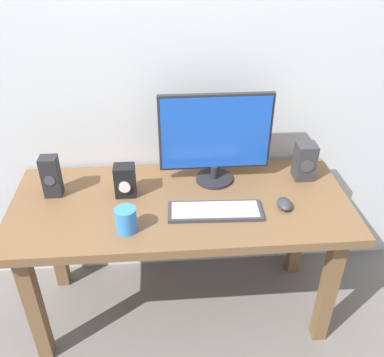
{
  "coord_description": "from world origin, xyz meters",
  "views": [
    {
      "loc": [
        -0.07,
        -1.59,
        1.87
      ],
      "look_at": [
        0.05,
        0.0,
        0.84
      ],
      "focal_mm": 39.67,
      "sensor_mm": 36.0,
      "label": 1
    }
  ],
  "objects_px": {
    "mouse": "(284,204)",
    "audio_controller": "(125,181)",
    "speaker_left": "(51,176)",
    "desk": "(181,217)",
    "monitor": "(215,137)",
    "keyboard_primary": "(215,211)",
    "speaker_right": "(305,161)",
    "coffee_mug": "(126,220)"
  },
  "relations": [
    {
      "from": "mouse",
      "to": "audio_controller",
      "type": "height_order",
      "value": "audio_controller"
    },
    {
      "from": "speaker_left",
      "to": "desk",
      "type": "bearing_deg",
      "value": -9.63
    },
    {
      "from": "monitor",
      "to": "speaker_left",
      "type": "distance_m",
      "value": 0.78
    },
    {
      "from": "keyboard_primary",
      "to": "speaker_right",
      "type": "xyz_separation_m",
      "value": [
        0.47,
        0.25,
        0.08
      ]
    },
    {
      "from": "monitor",
      "to": "audio_controller",
      "type": "distance_m",
      "value": 0.47
    },
    {
      "from": "desk",
      "to": "keyboard_primary",
      "type": "distance_m",
      "value": 0.21
    },
    {
      "from": "mouse",
      "to": "speaker_left",
      "type": "bearing_deg",
      "value": 168.6
    },
    {
      "from": "mouse",
      "to": "speaker_left",
      "type": "distance_m",
      "value": 1.07
    },
    {
      "from": "coffee_mug",
      "to": "desk",
      "type": "bearing_deg",
      "value": 39.18
    },
    {
      "from": "desk",
      "to": "speaker_left",
      "type": "xyz_separation_m",
      "value": [
        -0.59,
        0.1,
        0.2
      ]
    },
    {
      "from": "desk",
      "to": "monitor",
      "type": "relative_size",
      "value": 2.94
    },
    {
      "from": "speaker_right",
      "to": "speaker_left",
      "type": "relative_size",
      "value": 0.93
    },
    {
      "from": "monitor",
      "to": "mouse",
      "type": "bearing_deg",
      "value": -42.15
    },
    {
      "from": "speaker_left",
      "to": "audio_controller",
      "type": "distance_m",
      "value": 0.34
    },
    {
      "from": "keyboard_primary",
      "to": "speaker_left",
      "type": "distance_m",
      "value": 0.77
    },
    {
      "from": "speaker_right",
      "to": "speaker_left",
      "type": "xyz_separation_m",
      "value": [
        -1.21,
        -0.05,
        0.01
      ]
    },
    {
      "from": "keyboard_primary",
      "to": "audio_controller",
      "type": "distance_m",
      "value": 0.44
    },
    {
      "from": "speaker_left",
      "to": "keyboard_primary",
      "type": "bearing_deg",
      "value": -15.27
    },
    {
      "from": "speaker_right",
      "to": "coffee_mug",
      "type": "distance_m",
      "value": 0.92
    },
    {
      "from": "keyboard_primary",
      "to": "speaker_left",
      "type": "bearing_deg",
      "value": 164.73
    },
    {
      "from": "keyboard_primary",
      "to": "speaker_right",
      "type": "height_order",
      "value": "speaker_right"
    },
    {
      "from": "desk",
      "to": "coffee_mug",
      "type": "relative_size",
      "value": 14.26
    },
    {
      "from": "speaker_right",
      "to": "monitor",
      "type": "bearing_deg",
      "value": 177.5
    },
    {
      "from": "audio_controller",
      "to": "coffee_mug",
      "type": "height_order",
      "value": "audio_controller"
    },
    {
      "from": "desk",
      "to": "speaker_right",
      "type": "xyz_separation_m",
      "value": [
        0.62,
        0.15,
        0.19
      ]
    },
    {
      "from": "monitor",
      "to": "audio_controller",
      "type": "relative_size",
      "value": 3.42
    },
    {
      "from": "desk",
      "to": "keyboard_primary",
      "type": "bearing_deg",
      "value": -34.47
    },
    {
      "from": "desk",
      "to": "mouse",
      "type": "distance_m",
      "value": 0.49
    },
    {
      "from": "speaker_right",
      "to": "mouse",
      "type": "bearing_deg",
      "value": -122.97
    },
    {
      "from": "speaker_right",
      "to": "desk",
      "type": "bearing_deg",
      "value": -166.09
    },
    {
      "from": "speaker_right",
      "to": "speaker_left",
      "type": "distance_m",
      "value": 1.21
    },
    {
      "from": "mouse",
      "to": "keyboard_primary",
      "type": "bearing_deg",
      "value": -178.75
    },
    {
      "from": "mouse",
      "to": "speaker_left",
      "type": "height_order",
      "value": "speaker_left"
    },
    {
      "from": "speaker_right",
      "to": "keyboard_primary",
      "type": "bearing_deg",
      "value": -151.63
    },
    {
      "from": "desk",
      "to": "mouse",
      "type": "relative_size",
      "value": 16.24
    },
    {
      "from": "coffee_mug",
      "to": "speaker_right",
      "type": "bearing_deg",
      "value": 22.0
    },
    {
      "from": "speaker_right",
      "to": "audio_controller",
      "type": "bearing_deg",
      "value": -174.62
    },
    {
      "from": "desk",
      "to": "coffee_mug",
      "type": "xyz_separation_m",
      "value": [
        -0.24,
        -0.19,
        0.15
      ]
    },
    {
      "from": "desk",
      "to": "mouse",
      "type": "height_order",
      "value": "mouse"
    },
    {
      "from": "desk",
      "to": "monitor",
      "type": "height_order",
      "value": "monitor"
    },
    {
      "from": "desk",
      "to": "coffee_mug",
      "type": "height_order",
      "value": "coffee_mug"
    },
    {
      "from": "mouse",
      "to": "audio_controller",
      "type": "relative_size",
      "value": 0.62
    }
  ]
}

